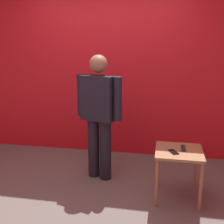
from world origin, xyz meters
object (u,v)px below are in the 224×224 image
Objects in this scene: standing_person at (99,111)px; tv_remote at (183,148)px; cell_phone at (173,152)px; side_table at (179,158)px.

standing_person is 9.56× the size of tv_remote.
cell_phone is 0.85× the size of tv_remote.
tv_remote is at bearing 23.16° from cell_phone.
tv_remote reaches higher than side_table.
standing_person is 11.29× the size of cell_phone.
tv_remote is (0.05, 0.05, 0.10)m from side_table.
cell_phone is at bearing -23.85° from standing_person.
tv_remote is at bearing -15.47° from standing_person.
cell_phone is at bearing -132.65° from side_table.
side_table is 4.10× the size of cell_phone.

